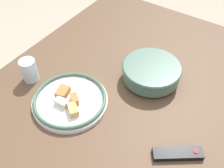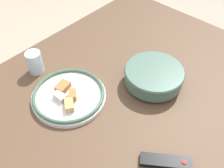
{
  "view_description": "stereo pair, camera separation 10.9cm",
  "coord_description": "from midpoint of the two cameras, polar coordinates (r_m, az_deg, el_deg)",
  "views": [
    {
      "loc": [
        0.65,
        0.4,
        1.61
      ],
      "look_at": [
        0.03,
        -0.02,
        0.82
      ],
      "focal_mm": 42.0,
      "sensor_mm": 36.0,
      "label": 1
    },
    {
      "loc": [
        0.58,
        0.48,
        1.61
      ],
      "look_at": [
        0.03,
        -0.02,
        0.82
      ],
      "focal_mm": 42.0,
      "sensor_mm": 36.0,
      "label": 2
    }
  ],
  "objects": [
    {
      "name": "food_plate",
      "position": [
        1.08,
        -6.62,
        -2.64
      ],
      "size": [
        0.31,
        0.31,
        0.05
      ],
      "color": "white",
      "rests_on": "dining_table"
    },
    {
      "name": "noodle_bowl",
      "position": [
        1.13,
        11.82,
        1.67
      ],
      "size": [
        0.25,
        0.25,
        0.08
      ],
      "color": "#4C6B5B",
      "rests_on": "dining_table"
    },
    {
      "name": "drinking_glass",
      "position": [
        1.2,
        -13.99,
        4.48
      ],
      "size": [
        0.07,
        0.07,
        0.1
      ],
      "color": "silver",
      "rests_on": "dining_table"
    },
    {
      "name": "dining_table",
      "position": [
        1.18,
        4.13,
        -3.79
      ],
      "size": [
        1.42,
        1.04,
        0.78
      ],
      "color": "brown",
      "rests_on": "ground_plane"
    },
    {
      "name": "tv_remote",
      "position": [
        0.95,
        14.97,
        -16.21
      ],
      "size": [
        0.14,
        0.17,
        0.02
      ],
      "rotation": [
        0.0,
        0.0,
        0.62
      ],
      "color": "black",
      "rests_on": "dining_table"
    }
  ]
}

